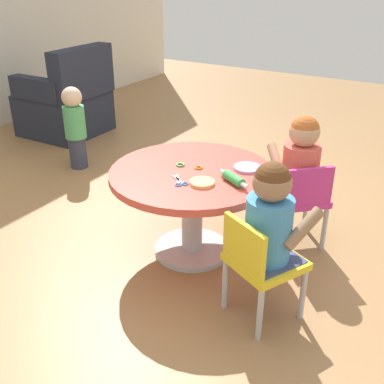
% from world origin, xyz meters
% --- Properties ---
extents(ground_plane, '(10.00, 10.00, 0.00)m').
position_xyz_m(ground_plane, '(0.00, 0.00, 0.00)').
color(ground_plane, '#9E7247').
extents(craft_table, '(0.90, 0.90, 0.52)m').
position_xyz_m(craft_table, '(0.00, 0.00, 0.40)').
color(craft_table, silver).
rests_on(craft_table, ground).
extents(child_chair_left, '(0.40, 0.40, 0.54)m').
position_xyz_m(child_chair_left, '(-0.31, -0.55, 0.31)').
color(child_chair_left, '#B7B7BC').
rests_on(child_chair_left, ground).
extents(seated_child_left, '(0.43, 0.39, 0.51)m').
position_xyz_m(seated_child_left, '(-0.27, -0.57, 0.53)').
color(seated_child_left, '#3F4772').
rests_on(seated_child_left, ground).
extents(child_chair_right, '(0.42, 0.42, 0.54)m').
position_xyz_m(child_chair_right, '(0.40, -0.49, 0.31)').
color(child_chair_right, '#B7B7BC').
rests_on(child_chair_right, ground).
extents(seated_child_right, '(0.44, 0.43, 0.51)m').
position_xyz_m(seated_child_right, '(0.43, -0.46, 0.53)').
color(seated_child_right, '#3F4772').
rests_on(seated_child_right, ground).
extents(armchair_dark, '(0.73, 0.73, 0.85)m').
position_xyz_m(armchair_dark, '(1.18, 2.15, 0.31)').
color(armchair_dark, '#232838').
rests_on(armchair_dark, ground).
extents(toddler_standing, '(0.17, 0.17, 0.67)m').
position_xyz_m(toddler_standing, '(0.59, 1.46, 0.36)').
color(toddler_standing, '#33384C').
rests_on(toddler_standing, ground).
extents(rolling_pin, '(0.13, 0.21, 0.05)m').
position_xyz_m(rolling_pin, '(-0.03, -0.27, 0.54)').
color(rolling_pin, green).
rests_on(rolling_pin, craft_table).
extents(craft_scissors, '(0.13, 0.14, 0.01)m').
position_xyz_m(craft_scissors, '(-0.16, -0.03, 0.52)').
color(craft_scissors, silver).
rests_on(craft_scissors, craft_table).
extents(playdough_blob_0, '(0.13, 0.13, 0.02)m').
position_xyz_m(playdough_blob_0, '(-0.12, -0.13, 0.53)').
color(playdough_blob_0, '#F2CC72').
rests_on(playdough_blob_0, craft_table).
extents(playdough_blob_1, '(0.15, 0.15, 0.02)m').
position_xyz_m(playdough_blob_1, '(0.17, -0.25, 0.53)').
color(playdough_blob_1, '#CC99E5').
rests_on(playdough_blob_1, craft_table).
extents(cookie_cutter_0, '(0.05, 0.05, 0.01)m').
position_xyz_m(cookie_cutter_0, '(0.02, 0.09, 0.52)').
color(cookie_cutter_0, '#4CB259').
rests_on(cookie_cutter_0, craft_table).
extents(cookie_cutter_1, '(0.05, 0.05, 0.01)m').
position_xyz_m(cookie_cutter_1, '(0.05, -0.02, 0.52)').
color(cookie_cutter_1, orange).
rests_on(cookie_cutter_1, craft_table).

